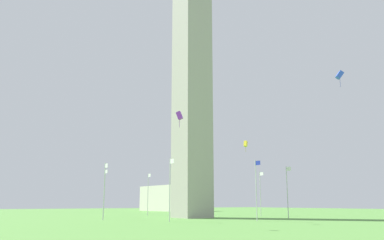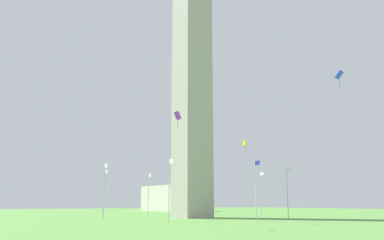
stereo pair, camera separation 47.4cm
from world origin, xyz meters
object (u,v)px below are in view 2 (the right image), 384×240
Objects in this scene: flagpole_ne at (287,190)px; flagpole_nw at (169,187)px; flagpole_e at (261,192)px; kite_yellow_box at (245,144)px; obelisk_monument at (192,80)px; flagpole_s at (148,192)px; distant_building at (172,198)px; flagpole_n at (256,188)px; flagpole_sw at (105,191)px; kite_blue_box at (339,75)px; flagpole_w at (104,189)px; kite_purple_box at (178,116)px; flagpole_se at (207,193)px.

flagpole_nw is (-0.00, -23.94, 0.00)m from flagpole_ne.
kite_yellow_box is at bearing -47.07° from flagpole_e.
flagpole_s is at bearing 180.00° from obelisk_monument.
kite_yellow_box is 0.07× the size of distant_building.
kite_yellow_box reaches higher than flagpole_e.
flagpole_ne is at bearing 112.50° from flagpole_n.
flagpole_sw is 60.32m from distant_building.
kite_yellow_box is (3.44, -4.97, 5.75)m from flagpole_n.
flagpole_ne is 1.00× the size of flagpole_sw.
kite_yellow_box is 15.99m from kite_blue_box.
kite_yellow_box is at bearing -7.59° from flagpole_s.
obelisk_monument is 26.96m from flagpole_n.
kite_yellow_box is (20.42, -4.97, -15.19)m from obelisk_monument.
flagpole_n is 23.94m from flagpole_e.
kite_blue_box reaches higher than flagpole_nw.
flagpole_n is at bearing -0.00° from flagpole_s.
flagpole_w is at bearing -135.00° from flagpole_n.
kite_purple_box reaches higher than flagpole_ne.
kite_yellow_box reaches higher than flagpole_sw.
flagpole_e is 23.94m from flagpole_s.
flagpole_ne is 1.00× the size of flagpole_nw.
flagpole_se is 33.85m from flagpole_nw.
flagpole_ne is at bearing -0.00° from flagpole_se.
flagpole_ne is at bearing 44.87° from obelisk_monument.
kite_purple_box reaches higher than flagpole_e.
flagpole_n is at bearing 124.71° from kite_yellow_box.
flagpole_ne is 1.00× the size of flagpole_e.
flagpole_n and flagpole_s have the same top height.
flagpole_n is at bearing 112.59° from kite_purple_box.
flagpole_e is 30.45m from kite_yellow_box.
flagpole_nw is (23.94, -0.00, 0.00)m from flagpole_sw.
flagpole_sw is 33.58m from kite_yellow_box.
distant_building is at bearing 149.21° from kite_purple_box.
flagpole_e and flagpole_sw have the same top height.
distant_building is at bearing 155.69° from kite_yellow_box.
flagpole_nw is 0.41× the size of distant_building.
flagpole_se is at bearing 90.00° from flagpole_sw.
flagpole_ne is 1.00× the size of flagpole_w.
distant_building is (-72.74, 29.44, -0.78)m from flagpole_n.
flagpole_nw is 79.44m from distant_building.
kite_blue_box is at bearing 21.86° from flagpole_sw.
flagpole_n is 33.85m from flagpole_s.
flagpole_ne is at bearing 156.86° from kite_blue_box.
flagpole_nw reaches higher than distant_building.
obelisk_monument is 26.93m from flagpole_w.
obelisk_monument reaches higher than flagpole_n.
flagpole_ne is 5.67× the size of kite_yellow_box.
flagpole_e is 3.86× the size of kite_blue_box.
kite_purple_box is at bearing -39.77° from flagpole_se.
flagpole_sw is at bearing -158.14° from kite_blue_box.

